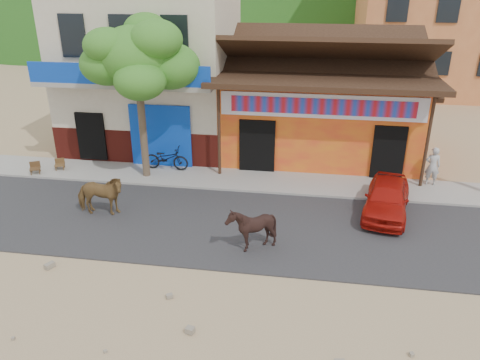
% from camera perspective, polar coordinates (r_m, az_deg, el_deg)
% --- Properties ---
extents(ground, '(120.00, 120.00, 0.00)m').
position_cam_1_polar(ground, '(12.72, -0.01, -11.34)').
color(ground, '#9E825B').
rests_on(ground, ground).
extents(road, '(60.00, 5.00, 0.04)m').
position_cam_1_polar(road, '(14.81, 1.49, -5.78)').
color(road, '#28282B').
rests_on(road, ground).
extents(sidewalk, '(60.00, 2.00, 0.12)m').
position_cam_1_polar(sidewalk, '(17.90, 2.95, -0.21)').
color(sidewalk, gray).
rests_on(sidewalk, ground).
extents(dance_club, '(8.00, 6.00, 3.60)m').
position_cam_1_polar(dance_club, '(21.03, 9.71, 8.18)').
color(dance_club, orange).
rests_on(dance_club, ground).
extents(cafe_building, '(7.00, 6.00, 7.00)m').
position_cam_1_polar(cafe_building, '(21.83, -10.58, 13.27)').
color(cafe_building, beige).
rests_on(cafe_building, ground).
extents(tree, '(3.00, 3.00, 6.00)m').
position_cam_1_polar(tree, '(17.75, -12.06, 9.54)').
color(tree, '#2D721E').
rests_on(tree, sidewalk).
extents(cow_tan, '(1.71, 0.89, 1.40)m').
position_cam_1_polar(cow_tan, '(15.88, -16.71, -1.80)').
color(cow_tan, brown).
rests_on(cow_tan, road).
extents(cow_dark, '(1.43, 1.32, 1.36)m').
position_cam_1_polar(cow_dark, '(13.33, 1.40, -5.90)').
color(cow_dark, black).
rests_on(cow_dark, road).
extents(red_car, '(2.01, 3.58, 1.15)m').
position_cam_1_polar(red_car, '(16.08, 17.48, -2.05)').
color(red_car, '#AB130C').
rests_on(red_car, road).
extents(scooter, '(1.81, 0.66, 0.95)m').
position_cam_1_polar(scooter, '(18.94, -8.98, 2.64)').
color(scooter, black).
rests_on(scooter, sidewalk).
extents(pedestrian, '(0.55, 0.37, 1.47)m').
position_cam_1_polar(pedestrian, '(18.64, 22.42, 1.59)').
color(pedestrian, '#B8B8B8').
rests_on(pedestrian, sidewalk).
extents(cafe_chair_left, '(0.48, 0.48, 0.79)m').
position_cam_1_polar(cafe_chair_left, '(20.09, -21.20, 2.28)').
color(cafe_chair_left, '#50361A').
rests_on(cafe_chair_left, sidewalk).
extents(cafe_chair_right, '(0.52, 0.52, 0.83)m').
position_cam_1_polar(cafe_chair_right, '(20.03, -23.80, 1.86)').
color(cafe_chair_right, '#4B3419').
rests_on(cafe_chair_right, sidewalk).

